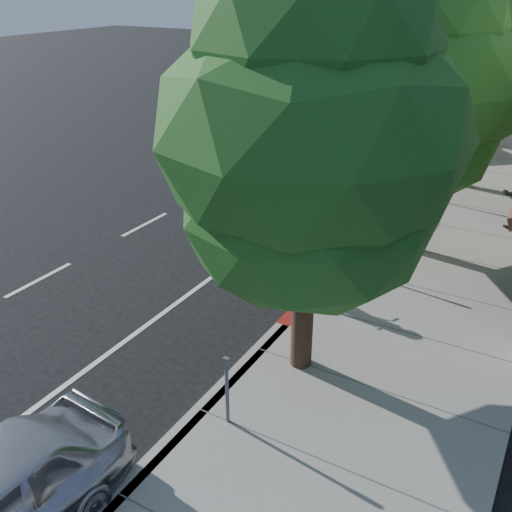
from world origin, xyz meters
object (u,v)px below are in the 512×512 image
Objects in this scene: bicycle at (298,275)px; dark_suv_far at (462,104)px; silver_suv at (321,184)px; white_pickup at (426,116)px; street_tree_3 at (504,20)px; dark_sedan at (430,136)px; street_tree_2 at (467,67)px; street_tree_1 at (417,88)px; cyclist at (284,263)px; street_tree_0 at (310,140)px.

bicycle is 0.46× the size of dark_suv_far.
silver_suv is 1.39× the size of dark_suv_far.
dark_suv_far is at bearing 89.95° from white_pickup.
street_tree_3 is 5.18m from dark_sedan.
street_tree_2 is 3.52× the size of bicycle.
street_tree_1 is 6.00m from street_tree_2.
street_tree_3 is (0.00, 6.00, 1.08)m from street_tree_2.
white_pickup is at bearing -90.71° from dark_suv_far.
white_pickup reaches higher than cyclist.
bicycle is at bearing -75.47° from silver_suv.
street_tree_3 is 5.14× the size of cyclist.
bicycle is (-1.30, -15.46, -4.62)m from street_tree_3.
street_tree_2 is (-0.00, 12.00, -0.33)m from street_tree_0.
dark_sedan is (1.33, 8.12, -0.10)m from silver_suv.
silver_suv is at bearing 38.27° from bicycle.
silver_suv is at bearing -86.86° from dark_suv_far.
street_tree_0 is 1.02× the size of street_tree_1.
street_tree_3 reaches higher than silver_suv.
silver_suv is (-3.10, 7.84, -3.58)m from street_tree_0.
bicycle is at bearing -81.00° from dark_suv_far.
silver_suv is (-3.10, -10.16, -4.32)m from street_tree_3.
bicycle is 13.43m from dark_sedan.
cyclist is 0.26× the size of white_pickup.
bicycle is 0.33× the size of silver_suv.
street_tree_1 is 1.69× the size of dark_suv_far.
street_tree_2 is 1.11× the size of white_pickup.
street_tree_1 is 13.44m from white_pickup.
bicycle is (-1.30, -3.46, -3.77)m from street_tree_1.
street_tree_3 is at bearing -7.45° from white_pickup.
cyclist is 0.37× the size of dark_suv_far.
bicycle is at bearing -87.08° from cyclist.
white_pickup is 4.82m from dark_suv_far.
street_tree_0 is 1.73× the size of dark_suv_far.
street_tree_3 is at bearing 14.70° from bicycle.
street_tree_2 is 6.10m from street_tree_3.
street_tree_2 is 1.16× the size of silver_suv.
dark_sedan reaches higher than bicycle.
white_pickup is (-2.71, 12.73, -3.39)m from street_tree_1.
dark_sedan is (-1.77, 9.96, -3.56)m from street_tree_1.
street_tree_3 is at bearing 90.00° from street_tree_0.
silver_suv is at bearing 111.57° from street_tree_0.
white_pickup is (-1.41, 16.18, 0.38)m from bicycle.
bicycle is at bearing -89.39° from dark_sedan.
street_tree_1 is 1.16× the size of white_pickup.
street_tree_3 is 11.46m from silver_suv.
cyclist is 0.81× the size of bicycle.
street_tree_0 is 4.62m from cyclist.
street_tree_1 is 10.73m from dark_sedan.
dark_suv_far is (1.03, 15.66, -0.10)m from silver_suv.
dark_sedan is at bearing -130.96° from street_tree_3.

